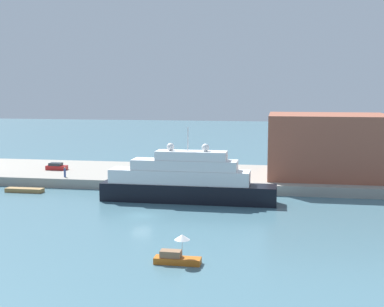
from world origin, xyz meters
TOP-DOWN VIEW (x-y plane):
  - ground at (0.00, 0.00)m, footprint 400.00×400.00m
  - quay_dock at (0.00, 26.95)m, footprint 110.00×21.89m
  - large_yacht at (4.23, 9.39)m, footprint 26.49×4.21m
  - small_motorboat at (8.49, -17.90)m, footprint 4.60×1.53m
  - work_barge at (-23.23, 11.85)m, footprint 6.32×1.58m
  - harbor_building at (26.34, 26.85)m, footprint 20.23×15.99m
  - parked_car at (-23.68, 25.29)m, footprint 3.85×1.84m
  - person_figure at (-18.77, 17.91)m, footprint 0.36×0.36m
  - mooring_bollard at (-2.26, 17.00)m, footprint 0.43×0.43m

SIDE VIEW (x-z plane):
  - ground at x=0.00m, z-range 0.00..0.00m
  - work_barge at x=-23.23m, z-range 0.00..0.67m
  - quay_dock at x=0.00m, z-range 0.00..1.61m
  - small_motorboat at x=8.49m, z-range -0.58..2.40m
  - mooring_bollard at x=-2.26m, z-range 1.61..2.23m
  - parked_car at x=-23.68m, z-range 1.52..2.85m
  - person_figure at x=-18.77m, z-range 1.55..3.29m
  - large_yacht at x=4.23m, z-range -2.53..8.76m
  - harbor_building at x=26.34m, z-range 1.61..12.53m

